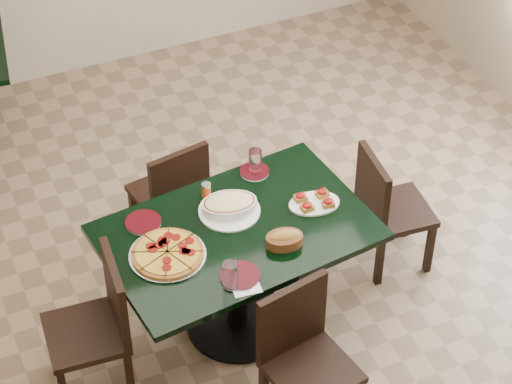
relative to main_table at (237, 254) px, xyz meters
name	(u,v)px	position (x,y,z in m)	size (l,w,h in m)	color
floor	(256,298)	(0.17, 0.14, -0.57)	(5.50, 5.50, 0.00)	#7F6349
main_table	(237,254)	(0.00, 0.00, 0.00)	(1.50, 1.06, 0.75)	black
chair_far	(173,192)	(-0.11, 0.74, -0.11)	(0.44, 0.44, 0.82)	black
chair_near	(303,352)	(0.06, -0.69, -0.09)	(0.47, 0.47, 0.86)	black
chair_right	(386,206)	(1.00, 0.12, -0.11)	(0.42, 0.42, 0.83)	black
chair_left	(99,321)	(-0.81, -0.09, -0.08)	(0.44, 0.44, 0.87)	black
pepperoni_pizza	(167,254)	(-0.40, -0.04, 0.20)	(0.40, 0.40, 0.04)	silver
lasagna_casserole	(229,205)	(0.02, 0.15, 0.23)	(0.34, 0.34, 0.09)	white
bread_basket	(284,239)	(0.18, -0.20, 0.22)	(0.22, 0.17, 0.09)	brown
bruschetta_platter	(314,201)	(0.46, 0.01, 0.21)	(0.31, 0.24, 0.05)	white
side_plate_near	(240,276)	(-0.12, -0.32, 0.19)	(0.21, 0.21, 0.02)	white
side_plate_far_r	(255,171)	(0.27, 0.39, 0.19)	(0.17, 0.17, 0.03)	white
side_plate_far_l	(143,222)	(-0.44, 0.25, 0.19)	(0.19, 0.19, 0.02)	white
napkin_setting	(246,285)	(-0.12, -0.39, 0.18)	(0.16, 0.16, 0.01)	white
water_glass_a	(255,162)	(0.28, 0.39, 0.26)	(0.07, 0.07, 0.16)	silver
water_glass_b	(230,276)	(-0.19, -0.37, 0.26)	(0.08, 0.08, 0.16)	silver
pepper_shaker	(206,190)	(-0.05, 0.31, 0.23)	(0.05, 0.05, 0.09)	#AB3912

